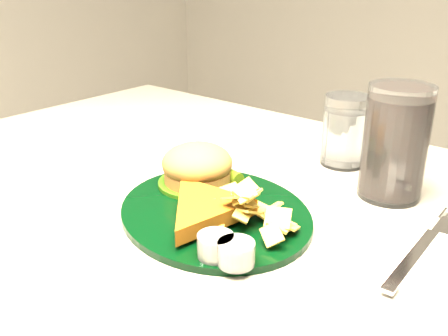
% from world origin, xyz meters
% --- Properties ---
extents(dinner_plate, '(0.35, 0.32, 0.06)m').
position_xyz_m(dinner_plate, '(0.02, -0.05, 0.78)').
color(dinner_plate, black).
rests_on(dinner_plate, table).
extents(water_glass, '(0.08, 0.08, 0.11)m').
position_xyz_m(water_glass, '(0.06, 0.22, 0.81)').
color(water_glass, silver).
rests_on(water_glass, table).
extents(cola_glass, '(0.11, 0.11, 0.16)m').
position_xyz_m(cola_glass, '(0.16, 0.15, 0.83)').
color(cola_glass, black).
rests_on(cola_glass, table).
extents(fork_napkin, '(0.15, 0.20, 0.01)m').
position_xyz_m(fork_napkin, '(0.25, 0.02, 0.76)').
color(fork_napkin, white).
rests_on(fork_napkin, table).
extents(ramekin, '(0.04, 0.04, 0.03)m').
position_xyz_m(ramekin, '(-0.19, 0.12, 0.76)').
color(ramekin, white).
rests_on(ramekin, table).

